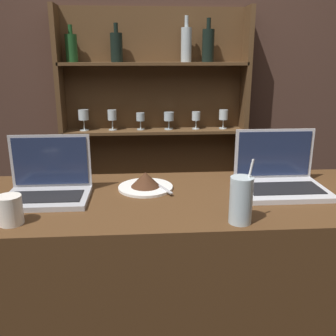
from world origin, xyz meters
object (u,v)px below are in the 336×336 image
object	(u,v)px
cake_plate	(146,182)
water_glass	(241,200)
laptop_far	(280,178)
laptop_near	(48,184)
coffee_cup	(10,210)

from	to	relation	value
cake_plate	water_glass	distance (m)	0.43
laptop_far	water_glass	bearing A→B (deg)	-128.24
laptop_near	laptop_far	xyz separation A→B (m)	(0.86, 0.03, -0.00)
laptop_far	water_glass	size ratio (longest dim) A/B	1.57
laptop_far	water_glass	distance (m)	0.37
laptop_far	cake_plate	size ratio (longest dim) A/B	1.51
cake_plate	coffee_cup	size ratio (longest dim) A/B	2.33
cake_plate	laptop_far	bearing A→B (deg)	-3.81
laptop_far	cake_plate	xyz separation A→B (m)	(-0.51, 0.03, -0.02)
laptop_far	coffee_cup	size ratio (longest dim) A/B	3.51
laptop_near	coffee_cup	world-z (taller)	laptop_near
water_glass	laptop_far	bearing A→B (deg)	51.76
laptop_far	cake_plate	distance (m)	0.51
laptop_near	water_glass	size ratio (longest dim) A/B	1.46
cake_plate	coffee_cup	xyz separation A→B (m)	(-0.41, -0.28, 0.02)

